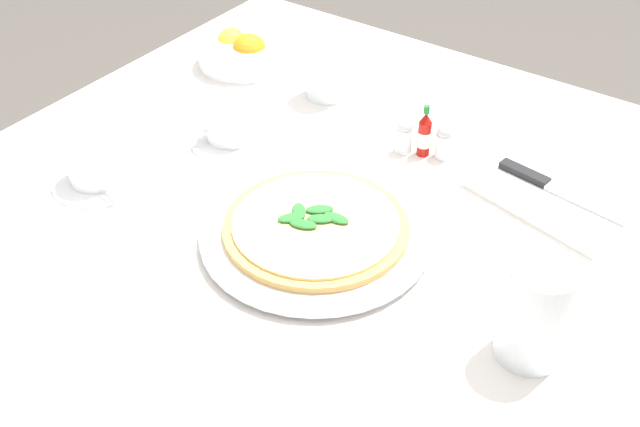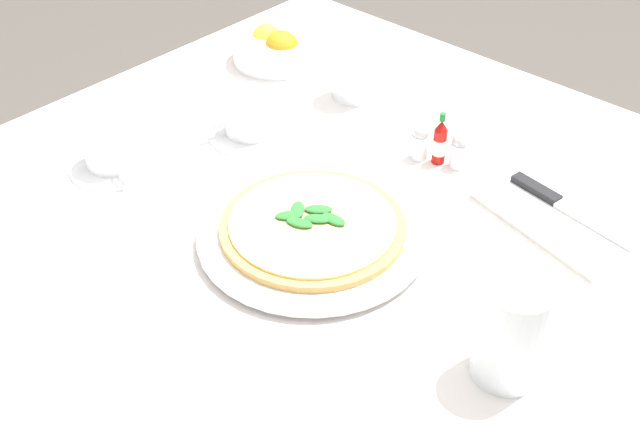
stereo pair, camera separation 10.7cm
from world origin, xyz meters
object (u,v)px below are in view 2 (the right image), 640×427
pizza_plate (313,234)px  coffee_cup_far_left (111,149)px  dinner_knife (566,207)px  pizza (313,225)px  coffee_cup_back_corner (249,120)px  napkin_folded (562,214)px  hot_sauce_bottle (440,142)px  water_glass_far_right (511,336)px  water_glass_near_right (354,72)px  citrus_bowl (275,48)px  salt_shaker (459,152)px  pepper_shaker (420,143)px

pizza_plate → coffee_cup_far_left: 0.34m
dinner_knife → coffee_cup_far_left: bearing=-140.4°
pizza → coffee_cup_back_corner: size_ratio=1.86×
pizza_plate → pizza: (-0.00, 0.00, 0.01)m
pizza → napkin_folded: pizza is taller
coffee_cup_back_corner → hot_sauce_bottle: size_ratio=1.57×
water_glass_far_right → water_glass_near_right: bearing=146.0°
pizza → water_glass_far_right: 0.31m
pizza → coffee_cup_back_corner: (-0.25, 0.12, 0.00)m
water_glass_far_right → pizza: bearing=175.7°
water_glass_near_right → citrus_bowl: (-0.18, 0.00, -0.02)m
water_glass_far_right → dinner_knife: size_ratio=0.64×
salt_shaker → napkin_folded: bearing=-3.4°
pizza → citrus_bowl: (-0.39, 0.32, 0.00)m
coffee_cup_back_corner → water_glass_near_right: (0.04, 0.20, 0.02)m
coffee_cup_far_left → citrus_bowl: bearing=98.5°
pizza → water_glass_near_right: size_ratio=2.27×
pepper_shaker → pizza: bearing=-86.8°
water_glass_far_right → water_glass_near_right: water_glass_far_right is taller
salt_shaker → citrus_bowl: bearing=172.9°
pizza → hot_sauce_bottle: (0.01, 0.26, 0.01)m
coffee_cup_back_corner → hot_sauce_bottle: 0.29m
pizza_plate → salt_shaker: size_ratio=5.36×
pizza → hot_sauce_bottle: bearing=86.9°
napkin_folded → hot_sauce_bottle: 0.21m
pizza_plate → coffee_cup_back_corner: (-0.25, 0.12, 0.02)m
coffee_cup_back_corner → dinner_knife: (0.47, 0.14, -0.00)m
salt_shaker → coffee_cup_back_corner: bearing=-152.9°
dinner_knife → salt_shaker: size_ratio=3.48×
water_glass_far_right → hot_sauce_bottle: 0.41m
pizza → coffee_cup_far_left: (-0.33, -0.07, 0.01)m
coffee_cup_back_corner → coffee_cup_far_left: bearing=-113.5°
pepper_shaker → citrus_bowl: bearing=168.9°
pizza → napkin_folded: size_ratio=0.99×
citrus_bowl → pizza: bearing=-39.6°
water_glass_near_right → salt_shaker: bearing=-12.1°
coffee_cup_back_corner → salt_shaker: 0.32m
pizza_plate → napkin_folded: size_ratio=1.24×
coffee_cup_back_corner → napkin_folded: bearing=16.4°
coffee_cup_far_left → dinner_knife: 0.64m
water_glass_near_right → pepper_shaker: bearing=-20.9°
pizza → coffee_cup_back_corner: bearing=153.8°
coffee_cup_far_left → water_glass_near_right: (0.13, 0.40, 0.01)m
water_glass_far_right → coffee_cup_back_corner: bearing=165.3°
dinner_knife → pepper_shaker: pepper_shaker is taller
pizza_plate → dinner_knife: bearing=49.4°
pizza → dinner_knife: 0.34m
citrus_bowl → napkin_folded: bearing=-6.0°
coffee_cup_back_corner → citrus_bowl: size_ratio=0.87×
dinner_knife → citrus_bowl: citrus_bowl is taller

